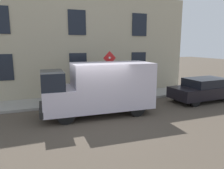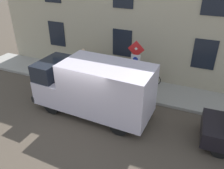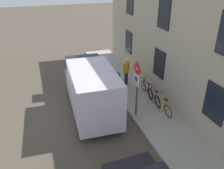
{
  "view_description": "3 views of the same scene",
  "coord_description": "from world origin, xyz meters",
  "px_view_note": "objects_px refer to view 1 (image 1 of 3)",
  "views": [
    {
      "loc": [
        -9.3,
        2.87,
        3.36
      ],
      "look_at": [
        1.64,
        -1.32,
        1.18
      ],
      "focal_mm": 34.45,
      "sensor_mm": 36.0,
      "label": 1
    },
    {
      "loc": [
        -7.3,
        -4.3,
        6.31
      ],
      "look_at": [
        1.32,
        -0.62,
        1.07
      ],
      "focal_mm": 37.02,
      "sensor_mm": 36.0,
      "label": 2
    },
    {
      "loc": [
        -1.91,
        -10.27,
        6.68
      ],
      "look_at": [
        1.47,
        -0.2,
        1.37
      ],
      "focal_mm": 37.47,
      "sensor_mm": 36.0,
      "label": 3
    }
  ],
  "objects_px": {
    "sign_post_stacked": "(110,69)",
    "parked_hatchback": "(204,89)",
    "bicycle_orange": "(105,89)",
    "bicycle_purple": "(91,90)",
    "bicycle_black": "(77,91)",
    "delivery_van": "(100,87)",
    "litter_bin": "(54,96)",
    "pedestrian": "(50,86)"
  },
  "relations": [
    {
      "from": "delivery_van",
      "to": "bicycle_orange",
      "type": "distance_m",
      "value": 3.68
    },
    {
      "from": "delivery_van",
      "to": "pedestrian",
      "type": "height_order",
      "value": "delivery_van"
    },
    {
      "from": "sign_post_stacked",
      "to": "pedestrian",
      "type": "distance_m",
      "value": 3.49
    },
    {
      "from": "litter_bin",
      "to": "parked_hatchback",
      "type": "bearing_deg",
      "value": -102.51
    },
    {
      "from": "sign_post_stacked",
      "to": "litter_bin",
      "type": "xyz_separation_m",
      "value": [
        0.14,
        3.16,
        -1.39
      ]
    },
    {
      "from": "bicycle_black",
      "to": "litter_bin",
      "type": "height_order",
      "value": "litter_bin"
    },
    {
      "from": "sign_post_stacked",
      "to": "litter_bin",
      "type": "bearing_deg",
      "value": 87.48
    },
    {
      "from": "bicycle_orange",
      "to": "bicycle_purple",
      "type": "distance_m",
      "value": 0.9
    },
    {
      "from": "sign_post_stacked",
      "to": "parked_hatchback",
      "type": "bearing_deg",
      "value": -108.06
    },
    {
      "from": "pedestrian",
      "to": "bicycle_purple",
      "type": "bearing_deg",
      "value": 144.68
    },
    {
      "from": "bicycle_black",
      "to": "pedestrian",
      "type": "distance_m",
      "value": 1.84
    },
    {
      "from": "bicycle_purple",
      "to": "pedestrian",
      "type": "distance_m",
      "value": 2.67
    },
    {
      "from": "pedestrian",
      "to": "sign_post_stacked",
      "type": "bearing_deg",
      "value": 117.75
    },
    {
      "from": "sign_post_stacked",
      "to": "bicycle_purple",
      "type": "distance_m",
      "value": 2.16
    },
    {
      "from": "delivery_van",
      "to": "parked_hatchback",
      "type": "relative_size",
      "value": 1.33
    },
    {
      "from": "bicycle_purple",
      "to": "bicycle_black",
      "type": "relative_size",
      "value": 1.0
    },
    {
      "from": "sign_post_stacked",
      "to": "delivery_van",
      "type": "distance_m",
      "value": 2.35
    },
    {
      "from": "sign_post_stacked",
      "to": "parked_hatchback",
      "type": "relative_size",
      "value": 0.67
    },
    {
      "from": "parked_hatchback",
      "to": "bicycle_orange",
      "type": "bearing_deg",
      "value": -33.85
    },
    {
      "from": "parked_hatchback",
      "to": "bicycle_black",
      "type": "distance_m",
      "value": 7.69
    },
    {
      "from": "bicycle_purple",
      "to": "sign_post_stacked",
      "type": "bearing_deg",
      "value": 123.81
    },
    {
      "from": "delivery_van",
      "to": "bicycle_orange",
      "type": "relative_size",
      "value": 3.16
    },
    {
      "from": "parked_hatchback",
      "to": "bicycle_purple",
      "type": "bearing_deg",
      "value": -29.98
    },
    {
      "from": "parked_hatchback",
      "to": "bicycle_orange",
      "type": "distance_m",
      "value": 6.1
    },
    {
      "from": "bicycle_orange",
      "to": "bicycle_purple",
      "type": "bearing_deg",
      "value": -1.33
    },
    {
      "from": "delivery_van",
      "to": "bicycle_black",
      "type": "xyz_separation_m",
      "value": [
        3.31,
        0.43,
        -0.82
      ]
    },
    {
      "from": "sign_post_stacked",
      "to": "bicycle_black",
      "type": "height_order",
      "value": "sign_post_stacked"
    },
    {
      "from": "bicycle_orange",
      "to": "litter_bin",
      "type": "xyz_separation_m",
      "value": [
        -1.26,
        3.34,
        0.08
      ]
    },
    {
      "from": "parked_hatchback",
      "to": "bicycle_black",
      "type": "xyz_separation_m",
      "value": [
        3.16,
        7.01,
        -0.22
      ]
    },
    {
      "from": "sign_post_stacked",
      "to": "bicycle_black",
      "type": "relative_size",
      "value": 1.6
    },
    {
      "from": "sign_post_stacked",
      "to": "litter_bin",
      "type": "distance_m",
      "value": 3.46
    },
    {
      "from": "sign_post_stacked",
      "to": "bicycle_orange",
      "type": "xyz_separation_m",
      "value": [
        1.4,
        -0.18,
        -1.47
      ]
    },
    {
      "from": "litter_bin",
      "to": "bicycle_orange",
      "type": "bearing_deg",
      "value": -69.33
    },
    {
      "from": "pedestrian",
      "to": "delivery_van",
      "type": "bearing_deg",
      "value": 78.96
    },
    {
      "from": "bicycle_black",
      "to": "delivery_van",
      "type": "bearing_deg",
      "value": 101.43
    },
    {
      "from": "sign_post_stacked",
      "to": "parked_hatchback",
      "type": "xyz_separation_m",
      "value": [
        -1.76,
        -5.39,
        -1.25
      ]
    },
    {
      "from": "sign_post_stacked",
      "to": "pedestrian",
      "type": "bearing_deg",
      "value": 76.1
    },
    {
      "from": "litter_bin",
      "to": "bicycle_black",
      "type": "bearing_deg",
      "value": -50.7
    },
    {
      "from": "parked_hatchback",
      "to": "bicycle_orange",
      "type": "xyz_separation_m",
      "value": [
        3.16,
        5.21,
        -0.22
      ]
    },
    {
      "from": "bicycle_orange",
      "to": "bicycle_purple",
      "type": "height_order",
      "value": "same"
    },
    {
      "from": "delivery_van",
      "to": "bicycle_black",
      "type": "bearing_deg",
      "value": -80.09
    },
    {
      "from": "sign_post_stacked",
      "to": "bicycle_black",
      "type": "bearing_deg",
      "value": 49.23
    }
  ]
}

